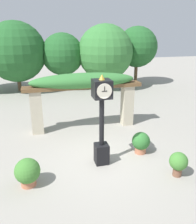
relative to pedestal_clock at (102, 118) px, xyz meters
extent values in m
plane|color=gray|center=(0.02, 0.22, -1.71)|extent=(60.00, 60.00, 0.00)
cube|color=black|center=(0.00, 0.00, -1.35)|extent=(0.46, 0.46, 0.72)
cylinder|color=black|center=(0.00, 0.00, -0.17)|extent=(0.17, 0.17, 1.64)
cylinder|color=gold|center=(0.00, 0.00, 0.67)|extent=(0.27, 0.27, 0.04)
cube|color=black|center=(0.00, 0.00, 0.98)|extent=(0.59, 0.59, 0.59)
cylinder|color=beige|center=(0.00, -0.30, 0.98)|extent=(0.48, 0.02, 0.48)
cylinder|color=beige|center=(0.00, 0.30, 0.98)|extent=(0.48, 0.02, 0.48)
cube|color=black|center=(0.00, -0.32, 0.98)|extent=(0.17, 0.01, 0.02)
cube|color=black|center=(0.00, -0.32, 1.05)|extent=(0.02, 0.01, 0.15)
cone|color=gold|center=(0.00, 0.00, 1.36)|extent=(0.20, 0.20, 0.18)
cube|color=#BCB299|center=(-2.13, 3.23, -0.73)|extent=(0.51, 0.51, 1.96)
cube|color=#BCB299|center=(2.16, 3.23, -0.73)|extent=(0.51, 0.51, 1.96)
cube|color=brown|center=(0.02, 2.98, 0.33)|extent=(5.40, 0.12, 0.16)
cube|color=brown|center=(0.02, 3.15, 0.33)|extent=(5.40, 0.12, 0.16)
cube|color=brown|center=(0.02, 3.32, 0.33)|extent=(5.40, 0.12, 0.16)
cube|color=brown|center=(0.02, 3.49, 0.33)|extent=(5.40, 0.12, 0.16)
ellipsoid|color=#387A38|center=(0.02, 3.23, 0.59)|extent=(4.80, 1.11, 0.70)
cylinder|color=#B26B4C|center=(-2.48, -0.70, -1.60)|extent=(0.45, 0.45, 0.21)
sphere|color=#427F33|center=(-2.48, -0.70, -1.21)|extent=(0.77, 0.77, 0.77)
cylinder|color=#B26B4C|center=(1.63, 0.33, -1.59)|extent=(0.43, 0.43, 0.24)
sphere|color=#2D6B2D|center=(1.63, 0.33, -1.22)|extent=(0.68, 0.68, 0.68)
cylinder|color=brown|center=(2.17, -1.37, -1.56)|extent=(0.28, 0.28, 0.30)
sphere|color=#427F33|center=(2.17, -1.37, -1.19)|extent=(0.59, 0.59, 0.59)
cylinder|color=brown|center=(-3.37, 11.59, -1.01)|extent=(0.28, 0.28, 1.40)
sphere|color=#235B28|center=(-3.37, 11.59, 1.22)|extent=(4.39, 4.39, 4.39)
cylinder|color=brown|center=(-0.01, 11.32, -0.91)|extent=(0.28, 0.28, 1.60)
sphere|color=#235B28|center=(-0.01, 11.32, 1.00)|extent=(3.17, 3.17, 3.17)
cylinder|color=brown|center=(3.17, 10.72, -1.04)|extent=(0.28, 0.28, 1.35)
sphere|color=#387A38|center=(3.17, 10.72, 1.11)|extent=(4.21, 4.21, 4.21)
cylinder|color=brown|center=(6.19, 11.70, -0.73)|extent=(0.28, 0.28, 1.96)
sphere|color=#235B28|center=(6.19, 11.70, 1.40)|extent=(3.31, 3.31, 3.31)
camera|label=1|loc=(-1.94, -7.11, 2.77)|focal=38.00mm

